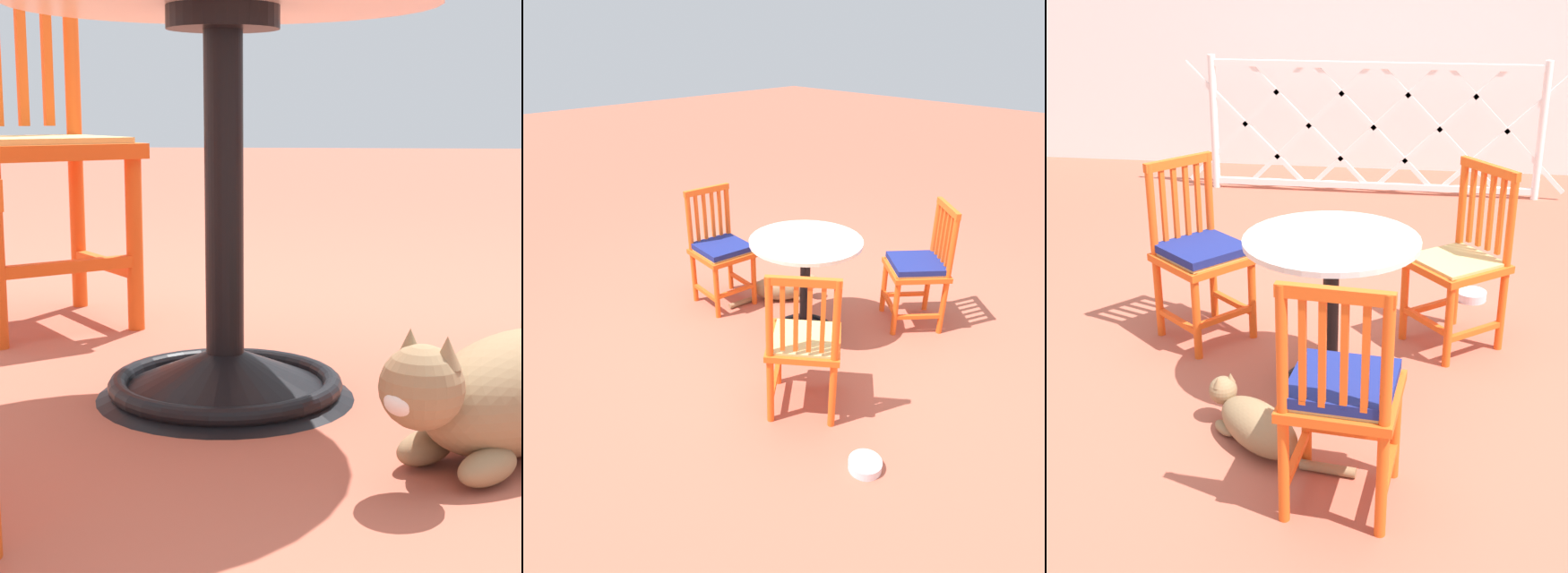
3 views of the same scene
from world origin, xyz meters
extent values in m
plane|color=#AD5642|center=(0.00, 0.00, 0.00)|extent=(24.00, 24.00, 0.00)
cone|color=black|center=(-0.07, 0.00, 0.05)|extent=(0.48, 0.48, 0.10)
torus|color=black|center=(-0.07, 0.00, 0.03)|extent=(0.44, 0.44, 0.04)
cylinder|color=black|center=(-0.07, 0.00, 0.37)|extent=(0.07, 0.07, 0.66)
cylinder|color=black|center=(-0.07, 0.00, 0.68)|extent=(0.20, 0.20, 0.04)
cylinder|color=silver|center=(-0.07, 0.00, 0.72)|extent=(0.76, 0.76, 0.02)
cylinder|color=#EA5619|center=(-0.10, -0.58, 0.23)|extent=(0.04, 0.04, 0.45)
cylinder|color=#EA5619|center=(0.24, -0.61, 0.23)|extent=(0.04, 0.04, 0.45)
cylinder|color=#EA5619|center=(-0.13, -0.92, 0.46)|extent=(0.04, 0.04, 0.91)
cylinder|color=#EA5619|center=(0.21, -0.95, 0.46)|extent=(0.04, 0.04, 0.91)
cube|color=#EA5619|center=(-0.12, -0.75, 0.14)|extent=(0.06, 0.34, 0.03)
cube|color=#EA5619|center=(0.22, -0.78, 0.14)|extent=(0.06, 0.34, 0.03)
cube|color=#EA5619|center=(0.07, -0.60, 0.17)|extent=(0.34, 0.06, 0.03)
cube|color=#EA5619|center=(0.05, -0.76, 0.43)|extent=(0.44, 0.44, 0.04)
cube|color=tan|center=(0.05, -0.76, 0.45)|extent=(0.38, 0.38, 0.02)
cube|color=#EA5619|center=(-0.06, -0.92, 0.68)|extent=(0.03, 0.02, 0.39)
cube|color=#EA5619|center=(0.00, -0.93, 0.68)|extent=(0.03, 0.02, 0.39)
cube|color=#EA5619|center=(0.07, -0.94, 0.68)|extent=(0.03, 0.02, 0.39)
cube|color=#EA5619|center=(0.14, -0.94, 0.68)|extent=(0.03, 0.02, 0.39)
cube|color=#EA5619|center=(0.04, -0.93, 0.89)|extent=(0.38, 0.07, 0.04)
cube|color=navy|center=(0.05, -0.76, 0.48)|extent=(0.39, 0.39, 0.04)
cylinder|color=#EA5619|center=(0.46, 0.29, 0.23)|extent=(0.04, 0.04, 0.45)
cylinder|color=#EA5619|center=(0.24, 0.55, 0.23)|extent=(0.04, 0.04, 0.45)
cylinder|color=#EA5619|center=(0.72, 0.50, 0.46)|extent=(0.04, 0.04, 0.91)
cylinder|color=#EA5619|center=(0.51, 0.77, 0.46)|extent=(0.04, 0.04, 0.91)
cube|color=#EA5619|center=(0.59, 0.39, 0.14)|extent=(0.28, 0.24, 0.03)
cube|color=#EA5619|center=(0.38, 0.66, 0.14)|extent=(0.28, 0.24, 0.03)
cube|color=#EA5619|center=(0.35, 0.42, 0.17)|extent=(0.24, 0.28, 0.03)
cube|color=#EA5619|center=(0.48, 0.53, 0.43)|extent=(0.56, 0.56, 0.04)
cube|color=tan|center=(0.48, 0.53, 0.45)|extent=(0.49, 0.49, 0.02)
cube|color=#EA5619|center=(0.68, 0.56, 0.68)|extent=(0.03, 0.03, 0.39)
cube|color=#EA5619|center=(0.64, 0.61, 0.68)|extent=(0.03, 0.03, 0.39)
cube|color=#EA5619|center=(0.59, 0.66, 0.68)|extent=(0.03, 0.03, 0.39)
cube|color=#EA5619|center=(0.55, 0.71, 0.68)|extent=(0.03, 0.03, 0.39)
cube|color=#EA5619|center=(0.61, 0.63, 0.89)|extent=(0.27, 0.31, 0.04)
cylinder|color=#EA5619|center=(-0.52, 0.46, 0.23)|extent=(0.04, 0.04, 0.45)
cylinder|color=#EA5619|center=(-0.74, 0.20, 0.23)|extent=(0.04, 0.04, 0.45)
cylinder|color=#EA5619|center=(-0.78, 0.68, 0.46)|extent=(0.04, 0.04, 0.91)
cylinder|color=#EA5619|center=(-1.00, 0.42, 0.46)|extent=(0.04, 0.04, 0.91)
cube|color=#EA5619|center=(-0.65, 0.57, 0.14)|extent=(0.28, 0.24, 0.03)
cube|color=#EA5619|center=(-0.87, 0.31, 0.14)|extent=(0.28, 0.24, 0.03)
cube|color=#EA5619|center=(-0.63, 0.33, 0.17)|extent=(0.24, 0.28, 0.03)
cube|color=#EA5619|center=(-0.76, 0.44, 0.43)|extent=(0.56, 0.56, 0.04)
cube|color=tan|center=(-0.76, 0.44, 0.45)|extent=(0.49, 0.49, 0.02)
cube|color=#EA5619|center=(-0.82, 0.63, 0.68)|extent=(0.03, 0.03, 0.39)
cube|color=#EA5619|center=(-0.87, 0.58, 0.68)|extent=(0.03, 0.03, 0.39)
cube|color=#EA5619|center=(-0.91, 0.53, 0.68)|extent=(0.03, 0.03, 0.39)
cube|color=#EA5619|center=(-0.96, 0.47, 0.68)|extent=(0.03, 0.03, 0.39)
cube|color=#EA5619|center=(-0.89, 0.55, 0.89)|extent=(0.27, 0.31, 0.04)
cube|color=navy|center=(-0.76, 0.44, 0.48)|extent=(0.51, 0.51, 0.04)
ellipsoid|color=#8E704C|center=(-0.31, -0.50, 0.10)|extent=(0.46, 0.45, 0.19)
ellipsoid|color=silver|center=(-0.38, -0.43, 0.08)|extent=(0.23, 0.23, 0.14)
sphere|color=#8E704C|center=(-0.49, -0.33, 0.15)|extent=(0.12, 0.12, 0.12)
ellipsoid|color=silver|center=(-0.52, -0.30, 0.14)|extent=(0.07, 0.07, 0.04)
cone|color=#8E704C|center=(-0.50, -0.36, 0.20)|extent=(0.04, 0.04, 0.04)
cone|color=#8E704C|center=(-0.46, -0.31, 0.20)|extent=(0.04, 0.04, 0.04)
ellipsoid|color=#8E704C|center=(-0.46, -0.43, 0.03)|extent=(0.13, 0.12, 0.05)
ellipsoid|color=#8E704C|center=(-0.39, -0.34, 0.03)|extent=(0.13, 0.12, 0.05)
cylinder|color=#8E704C|center=(-0.01, -0.63, 0.02)|extent=(0.22, 0.07, 0.04)
cylinder|color=silver|center=(0.62, 1.09, 0.03)|extent=(0.17, 0.17, 0.05)
camera|label=1|loc=(-1.76, -0.22, 0.52)|focal=59.50mm
camera|label=2|loc=(2.19, 2.12, 1.99)|focal=31.50mm
camera|label=3|loc=(0.25, -3.13, 1.87)|focal=49.70mm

